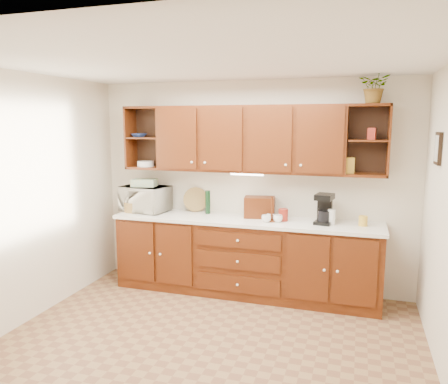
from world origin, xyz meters
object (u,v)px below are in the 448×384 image
Objects in this scene: potted_plant at (375,86)px; bread_box at (259,207)px; coffee_maker at (324,209)px; microwave at (145,199)px.

bread_box is at bearing 177.82° from potted_plant.
bread_box is 1.05× the size of coffee_maker.
potted_plant is at bearing 15.15° from coffee_maker.
microwave is at bearing -179.52° from potted_plant.
potted_plant is (0.48, 0.05, 1.37)m from coffee_maker.
potted_plant is at bearing -11.40° from bread_box.
microwave is 1.51m from bread_box.
bread_box is (1.51, 0.07, -0.04)m from microwave.
coffee_maker is 1.45m from potted_plant.
coffee_maker is (0.78, -0.10, 0.04)m from bread_box.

